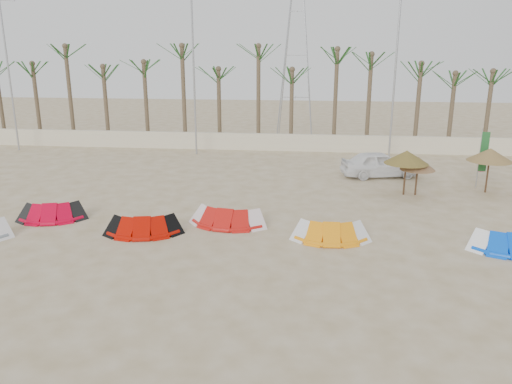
# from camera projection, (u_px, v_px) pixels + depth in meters

# --- Properties ---
(ground) EXTENTS (120.00, 120.00, 0.00)m
(ground) POSITION_uv_depth(u_px,v_px,m) (237.00, 275.00, 17.37)
(ground) COLOR beige
(ground) RESTS_ON ground
(boundary_wall) EXTENTS (60.00, 0.30, 1.30)m
(boundary_wall) POSITION_uv_depth(u_px,v_px,m) (279.00, 142.00, 38.18)
(boundary_wall) COLOR beige
(boundary_wall) RESTS_ON ground
(palm_line) EXTENTS (52.00, 4.00, 7.70)m
(palm_line) POSITION_uv_depth(u_px,v_px,m) (290.00, 64.00, 37.93)
(palm_line) COLOR brown
(palm_line) RESTS_ON ground
(lamp_a) EXTENTS (1.25, 0.14, 11.00)m
(lamp_a) POSITION_uv_depth(u_px,v_px,m) (9.00, 74.00, 36.95)
(lamp_a) COLOR #A5A8AD
(lamp_a) RESTS_ON ground
(lamp_b) EXTENTS (1.25, 0.14, 11.00)m
(lamp_b) POSITION_uv_depth(u_px,v_px,m) (194.00, 75.00, 35.48)
(lamp_b) COLOR #A5A8AD
(lamp_b) RESTS_ON ground
(lamp_c) EXTENTS (1.25, 0.14, 11.00)m
(lamp_c) POSITION_uv_depth(u_px,v_px,m) (395.00, 76.00, 34.00)
(lamp_c) COLOR #A5A8AD
(lamp_c) RESTS_ON ground
(pylon) EXTENTS (3.00, 3.00, 14.00)m
(pylon) POSITION_uv_depth(u_px,v_px,m) (295.00, 137.00, 43.99)
(pylon) COLOR #A5A8AD
(pylon) RESTS_ON ground
(kite_red_left) EXTENTS (3.26, 2.12, 0.90)m
(kite_red_left) POSITION_uv_depth(u_px,v_px,m) (55.00, 210.00, 23.06)
(kite_red_left) COLOR red
(kite_red_left) RESTS_ON ground
(kite_red_mid) EXTENTS (3.39, 2.02, 0.90)m
(kite_red_mid) POSITION_uv_depth(u_px,v_px,m) (146.00, 223.00, 21.34)
(kite_red_mid) COLOR #AC0A00
(kite_red_mid) RESTS_ON ground
(kite_red_right) EXTENTS (3.55, 1.96, 0.90)m
(kite_red_right) POSITION_uv_depth(u_px,v_px,m) (228.00, 214.00, 22.41)
(kite_red_right) COLOR red
(kite_red_right) RESTS_ON ground
(kite_orange) EXTENTS (3.15, 1.60, 0.90)m
(kite_orange) POSITION_uv_depth(u_px,v_px,m) (331.00, 229.00, 20.66)
(kite_orange) COLOR orange
(kite_orange) RESTS_ON ground
(kite_blue) EXTENTS (3.25, 1.57, 0.90)m
(kite_blue) POSITION_uv_depth(u_px,v_px,m) (511.00, 239.00, 19.54)
(kite_blue) COLOR blue
(kite_blue) RESTS_ON ground
(parasol_left) EXTENTS (2.34, 2.34, 2.42)m
(parasol_left) POSITION_uv_depth(u_px,v_px,m) (407.00, 157.00, 26.33)
(parasol_left) COLOR #4C331E
(parasol_left) RESTS_ON ground
(parasol_mid) EXTENTS (1.85, 1.85, 2.09)m
(parasol_mid) POSITION_uv_depth(u_px,v_px,m) (418.00, 163.00, 26.39)
(parasol_mid) COLOR #4C331E
(parasol_mid) RESTS_ON ground
(parasol_right) EXTENTS (2.37, 2.37, 2.46)m
(parasol_right) POSITION_uv_depth(u_px,v_px,m) (490.00, 155.00, 26.74)
(parasol_right) COLOR #4C331E
(parasol_right) RESTS_ON ground
(flag_pink) EXTENTS (0.45, 0.11, 2.92)m
(flag_pink) POSITION_uv_depth(u_px,v_px,m) (483.00, 157.00, 27.98)
(flag_pink) COLOR #A5A8AD
(flag_pink) RESTS_ON ground
(flag_green) EXTENTS (0.45, 0.06, 3.39)m
(flag_green) POSITION_uv_depth(u_px,v_px,m) (483.00, 153.00, 27.55)
(flag_green) COLOR #A5A8AD
(flag_green) RESTS_ON ground
(car) EXTENTS (4.91, 2.86, 1.57)m
(car) POSITION_uv_depth(u_px,v_px,m) (379.00, 164.00, 30.43)
(car) COLOR white
(car) RESTS_ON ground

